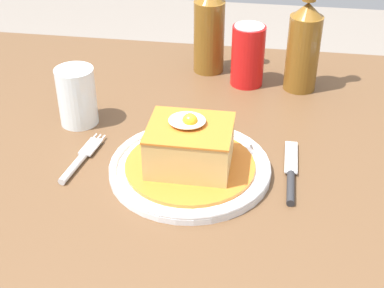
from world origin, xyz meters
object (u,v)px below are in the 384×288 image
at_px(fork, 79,161).
at_px(soda_can, 248,55).
at_px(beer_bottle_amber, 209,26).
at_px(drinking_glass, 77,100).
at_px(knife, 291,179).
at_px(main_plate, 190,167).
at_px(beer_bottle_amber_far, 304,42).

height_order(fork, soda_can, soda_can).
distance_m(beer_bottle_amber, drinking_glass, 0.33).
xyz_separation_m(knife, beer_bottle_amber, (-0.18, 0.37, 0.09)).
height_order(knife, beer_bottle_amber, beer_bottle_amber).
bearing_deg(beer_bottle_amber, soda_can, -31.00).
distance_m(main_plate, fork, 0.18).
height_order(beer_bottle_amber, drinking_glass, beer_bottle_amber).
bearing_deg(beer_bottle_amber_far, drinking_glass, -153.33).
bearing_deg(drinking_glass, fork, -72.00).
bearing_deg(beer_bottle_amber, drinking_glass, -128.67).
height_order(knife, beer_bottle_amber_far, beer_bottle_amber_far).
relative_size(main_plate, soda_can, 2.05).
relative_size(soda_can, beer_bottle_amber, 0.47).
bearing_deg(drinking_glass, knife, -17.90).
distance_m(fork, beer_bottle_amber, 0.42).
bearing_deg(drinking_glass, beer_bottle_amber_far, 26.67).
height_order(fork, knife, same).
bearing_deg(beer_bottle_amber_far, knife, -92.57).
distance_m(main_plate, beer_bottle_amber, 0.38).
height_order(main_plate, beer_bottle_amber_far, beer_bottle_amber_far).
height_order(main_plate, beer_bottle_amber, beer_bottle_amber).
height_order(soda_can, beer_bottle_amber, beer_bottle_amber).
xyz_separation_m(fork, drinking_glass, (-0.04, 0.13, 0.04)).
bearing_deg(soda_can, main_plate, -101.39).
relative_size(soda_can, beer_bottle_amber_far, 0.47).
bearing_deg(knife, beer_bottle_amber_far, 87.43).
bearing_deg(soda_can, fork, -126.67).
xyz_separation_m(knife, beer_bottle_amber_far, (0.01, 0.32, 0.09)).
height_order(main_plate, soda_can, soda_can).
xyz_separation_m(beer_bottle_amber_far, drinking_glass, (-0.39, -0.20, -0.05)).
bearing_deg(fork, main_plate, 2.08).
bearing_deg(main_plate, drinking_glass, 151.29).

